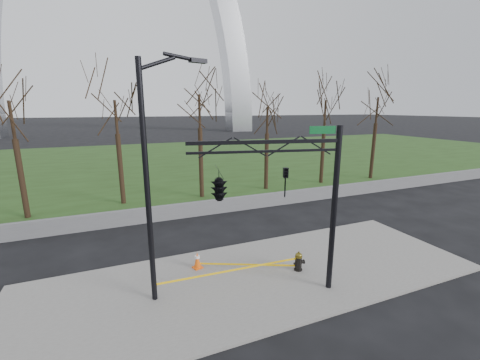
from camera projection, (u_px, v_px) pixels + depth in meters
name	position (u px, v px, depth m)	size (l,w,h in m)	color
ground	(257.00, 278.00, 12.14)	(500.00, 500.00, 0.00)	black
sidewalk	(257.00, 277.00, 12.13)	(18.00, 6.00, 0.10)	slate
grass_strip	(155.00, 161.00, 39.11)	(120.00, 40.00, 0.06)	#243E16
guardrail	(202.00, 208.00, 19.23)	(60.00, 0.30, 0.90)	#59595B
tree_row	(161.00, 144.00, 21.37)	(42.65, 4.00, 8.18)	black
fire_hydrant	(299.00, 262.00, 12.49)	(0.51, 0.33, 0.81)	black
traffic_cone	(197.00, 260.00, 12.67)	(0.44, 0.44, 0.70)	#FF5D0D
street_light	(153.00, 168.00, 9.78)	(2.34, 0.81, 8.21)	black
traffic_signal_mast	(243.00, 184.00, 9.90)	(5.00, 2.54, 6.00)	black
caution_tape	(239.00, 268.00, 11.98)	(5.66, 1.76, 0.42)	yellow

